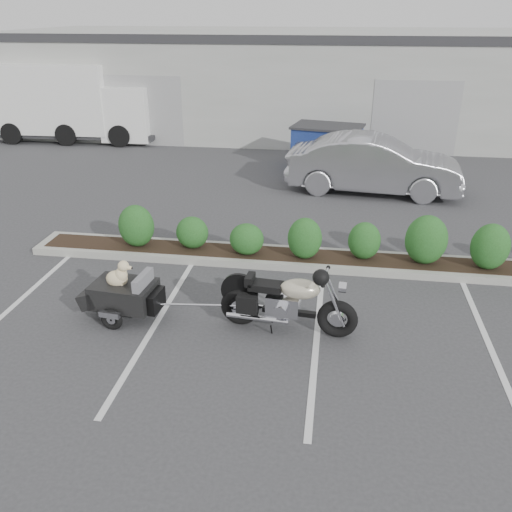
# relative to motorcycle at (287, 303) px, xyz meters

# --- Properties ---
(ground) EXTENTS (90.00, 90.00, 0.00)m
(ground) POSITION_rel_motorcycle_xyz_m (-0.70, 0.48, -0.52)
(ground) COLOR #38383A
(ground) RESTS_ON ground
(planter_kerb) EXTENTS (12.00, 1.00, 0.15)m
(planter_kerb) POSITION_rel_motorcycle_xyz_m (0.30, 2.68, -0.45)
(planter_kerb) COLOR #9E9E93
(planter_kerb) RESTS_ON ground
(building) EXTENTS (26.00, 10.00, 4.00)m
(building) POSITION_rel_motorcycle_xyz_m (-0.70, 17.48, 1.48)
(building) COLOR #9EA099
(building) RESTS_ON ground
(motorcycle) EXTENTS (2.28, 0.80, 1.31)m
(motorcycle) POSITION_rel_motorcycle_xyz_m (0.00, 0.00, 0.00)
(motorcycle) COLOR black
(motorcycle) RESTS_ON ground
(pet_trailer) EXTENTS (1.83, 1.03, 1.08)m
(pet_trailer) POSITION_rel_motorcycle_xyz_m (-2.78, 0.02, -0.07)
(pet_trailer) COLOR black
(pet_trailer) RESTS_ON ground
(sedan) EXTENTS (5.01, 2.15, 1.60)m
(sedan) POSITION_rel_motorcycle_xyz_m (1.70, 7.77, 0.28)
(sedan) COLOR #B0AFB6
(sedan) RESTS_ON ground
(dumpster) EXTENTS (2.43, 1.90, 1.43)m
(dumpster) POSITION_rel_motorcycle_xyz_m (0.31, 10.05, 0.21)
(dumpster) COLOR navy
(dumpster) RESTS_ON ground
(delivery_truck) EXTENTS (6.52, 2.49, 2.95)m
(delivery_truck) POSITION_rel_motorcycle_xyz_m (-9.60, 13.00, 0.89)
(delivery_truck) COLOR white
(delivery_truck) RESTS_ON ground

